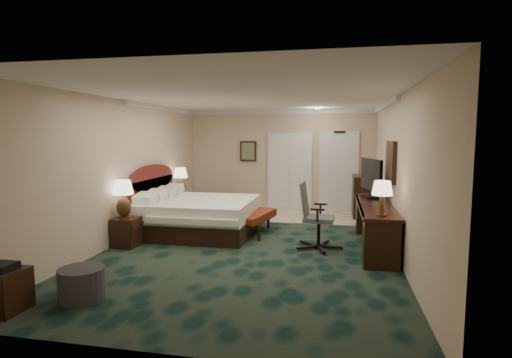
% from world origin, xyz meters
% --- Properties ---
extents(floor, '(5.00, 7.50, 0.00)m').
position_xyz_m(floor, '(0.00, 0.00, 0.00)').
color(floor, black).
rests_on(floor, ground).
extents(ceiling, '(5.00, 7.50, 0.00)m').
position_xyz_m(ceiling, '(0.00, 0.00, 2.70)').
color(ceiling, white).
rests_on(ceiling, wall_back).
extents(wall_back, '(5.00, 0.00, 2.70)m').
position_xyz_m(wall_back, '(0.00, 3.75, 1.35)').
color(wall_back, '#CEAF99').
rests_on(wall_back, ground).
extents(wall_front, '(5.00, 0.00, 2.70)m').
position_xyz_m(wall_front, '(0.00, -3.75, 1.35)').
color(wall_front, '#CEAF99').
rests_on(wall_front, ground).
extents(wall_left, '(0.00, 7.50, 2.70)m').
position_xyz_m(wall_left, '(-2.50, 0.00, 1.35)').
color(wall_left, '#CEAF99').
rests_on(wall_left, ground).
extents(wall_right, '(0.00, 7.50, 2.70)m').
position_xyz_m(wall_right, '(2.50, 0.00, 1.35)').
color(wall_right, '#CEAF99').
rests_on(wall_right, ground).
extents(crown_molding, '(5.00, 7.50, 0.10)m').
position_xyz_m(crown_molding, '(0.00, 0.00, 2.65)').
color(crown_molding, silver).
rests_on(crown_molding, wall_back).
extents(tile_patch, '(3.20, 1.70, 0.01)m').
position_xyz_m(tile_patch, '(0.90, 2.90, 0.01)').
color(tile_patch, '#C8AF90').
rests_on(tile_patch, ground).
extents(headboard, '(0.12, 2.00, 1.40)m').
position_xyz_m(headboard, '(-2.44, 1.00, 0.70)').
color(headboard, '#500F15').
rests_on(headboard, ground).
extents(entry_door, '(1.02, 0.06, 2.18)m').
position_xyz_m(entry_door, '(1.55, 3.72, 1.05)').
color(entry_door, silver).
rests_on(entry_door, ground).
extents(closet_doors, '(1.20, 0.06, 2.10)m').
position_xyz_m(closet_doors, '(0.25, 3.71, 1.05)').
color(closet_doors, silver).
rests_on(closet_doors, ground).
extents(wall_art, '(0.45, 0.06, 0.55)m').
position_xyz_m(wall_art, '(-0.90, 3.71, 1.60)').
color(wall_art, '#496754').
rests_on(wall_art, wall_back).
extents(wall_mirror, '(0.05, 0.95, 0.75)m').
position_xyz_m(wall_mirror, '(2.46, 0.60, 1.55)').
color(wall_mirror, white).
rests_on(wall_mirror, wall_right).
extents(bed, '(2.22, 2.06, 0.70)m').
position_xyz_m(bed, '(-1.29, 0.78, 0.35)').
color(bed, white).
rests_on(bed, ground).
extents(nightstand_near, '(0.42, 0.49, 0.53)m').
position_xyz_m(nightstand_near, '(-2.27, -0.45, 0.26)').
color(nightstand_near, black).
rests_on(nightstand_near, ground).
extents(nightstand_far, '(0.47, 0.54, 0.59)m').
position_xyz_m(nightstand_far, '(-2.25, 2.13, 0.29)').
color(nightstand_far, black).
rests_on(nightstand_far, ground).
extents(lamp_near, '(0.40, 0.40, 0.70)m').
position_xyz_m(lamp_near, '(-2.29, -0.48, 0.88)').
color(lamp_near, '#33220E').
rests_on(lamp_near, nightstand_near).
extents(lamp_far, '(0.40, 0.40, 0.66)m').
position_xyz_m(lamp_far, '(-2.27, 2.19, 0.91)').
color(lamp_far, '#33220E').
rests_on(lamp_far, nightstand_far).
extents(bed_bench, '(0.71, 1.35, 0.44)m').
position_xyz_m(bed_bench, '(-0.13, 0.94, 0.22)').
color(bed_bench, maroon).
rests_on(bed_bench, ground).
extents(ottoman, '(0.56, 0.56, 0.40)m').
position_xyz_m(ottoman, '(-1.57, -2.78, 0.20)').
color(ottoman, '#333333').
rests_on(ottoman, ground).
extents(side_table, '(0.45, 0.45, 0.49)m').
position_xyz_m(side_table, '(-2.24, -3.26, 0.24)').
color(side_table, black).
rests_on(side_table, ground).
extents(desk, '(0.59, 2.75, 0.79)m').
position_xyz_m(desk, '(2.18, 0.38, 0.40)').
color(desk, black).
rests_on(desk, ground).
extents(tv, '(0.35, 0.99, 0.78)m').
position_xyz_m(tv, '(2.16, 1.07, 1.18)').
color(tv, black).
rests_on(tv, desk).
extents(desk_lamp, '(0.34, 0.34, 0.55)m').
position_xyz_m(desk_lamp, '(2.18, -0.73, 1.07)').
color(desk_lamp, '#33220E').
rests_on(desk_lamp, desk).
extents(desk_chair, '(0.73, 0.69, 1.20)m').
position_xyz_m(desk_chair, '(1.20, 0.07, 0.60)').
color(desk_chair, '#48484A').
rests_on(desk_chair, ground).
extents(minibar, '(0.54, 0.98, 1.03)m').
position_xyz_m(minibar, '(2.18, 3.20, 0.51)').
color(minibar, black).
rests_on(minibar, ground).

